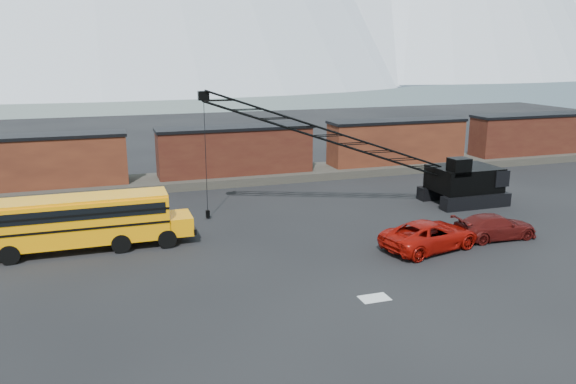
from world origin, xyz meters
The scene contains 11 objects.
ground centered at (0.00, 0.00, 0.00)m, with size 160.00×160.00×0.00m, color black.
gravel_berm centered at (0.00, 22.00, 0.35)m, with size 120.00×5.00×0.70m, color #47443B.
boxcar_west_near centered at (-16.00, 22.00, 2.76)m, with size 13.70×3.10×4.17m.
boxcar_mid centered at (0.00, 22.00, 2.76)m, with size 13.70×3.10×4.17m.
boxcar_east_near centered at (16.00, 22.00, 2.76)m, with size 13.70×3.10×4.17m.
boxcar_east_far centered at (32.00, 22.00, 2.76)m, with size 13.70×3.10×4.17m.
snow_patch centered at (0.50, -4.00, 0.01)m, with size 1.40×0.90×0.02m, color silver.
school_bus centered at (-12.32, 7.27, 1.79)m, with size 11.65×2.65×3.19m.
red_pickup centered at (6.64, 1.09, 0.85)m, with size 2.81×6.10×1.70m, color #9F0E07.
maroon_suv centered at (11.49, 1.48, 0.76)m, with size 2.14×5.25×1.52m, color #4D0F0D.
crawler_crane centered at (5.48, 10.28, 4.99)m, with size 22.52×4.48×8.91m.
Camera 1 is at (-11.00, -25.72, 11.21)m, focal length 35.00 mm.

